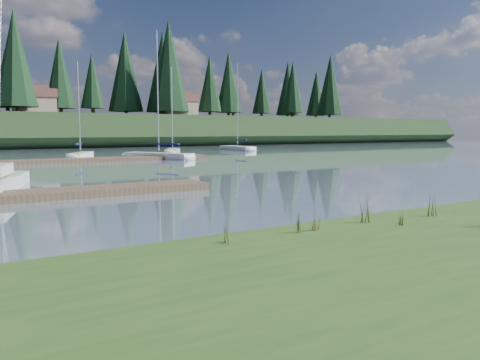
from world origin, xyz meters
TOP-DOWN VIEW (x-y plane):
  - ground at (0.00, 30.00)m, footprint 200.00×200.00m
  - bank at (0.00, -6.00)m, footprint 60.00×9.00m
  - dock_near at (-4.00, 9.00)m, footprint 16.00×2.00m
  - dock_far at (2.00, 30.00)m, footprint 26.00×2.20m
  - sailboat_bg_2 at (4.86, 35.33)m, footprint 3.80×5.77m
  - sailboat_bg_3 at (10.35, 31.11)m, footprint 5.17×7.84m
  - sailboat_bg_4 at (15.74, 38.80)m, footprint 4.20×6.33m
  - sailboat_bg_5 at (26.93, 43.63)m, footprint 1.97×8.12m
  - weed_0 at (0.82, -2.32)m, footprint 0.17×0.14m
  - weed_1 at (1.27, -2.36)m, footprint 0.17×0.14m
  - weed_2 at (2.92, -2.26)m, footprint 0.17×0.14m
  - weed_3 at (-1.06, -2.29)m, footprint 0.17×0.14m
  - weed_4 at (3.35, -2.98)m, footprint 0.17×0.14m
  - weed_5 at (5.06, -2.59)m, footprint 0.17×0.14m
  - mud_lip at (0.00, -1.60)m, footprint 60.00×0.50m
  - conifer_4 at (3.00, 66.00)m, footprint 6.16×6.16m
  - conifer_5 at (15.00, 70.00)m, footprint 3.96×3.96m
  - conifer_6 at (28.00, 68.00)m, footprint 7.04×7.04m
  - conifer_7 at (42.00, 71.00)m, footprint 5.28×5.28m
  - conifer_8 at (55.00, 67.00)m, footprint 4.62×4.62m
  - conifer_9 at (68.00, 70.00)m, footprint 5.94×5.94m
  - house_1 at (6.00, 71.00)m, footprint 6.30×5.30m
  - house_2 at (30.00, 69.00)m, footprint 6.30×5.30m

SIDE VIEW (x-z plane):
  - ground at x=0.00m, z-range 0.00..0.00m
  - mud_lip at x=0.00m, z-range 0.00..0.14m
  - dock_near at x=-4.00m, z-range 0.00..0.30m
  - dock_far at x=2.00m, z-range 0.00..0.30m
  - bank at x=0.00m, z-range 0.00..0.35m
  - sailboat_bg_5 at x=26.93m, z-range -5.43..6.07m
  - sailboat_bg_3 at x=10.35m, z-range -5.58..6.23m
  - sailboat_bg_4 at x=15.74m, z-range -4.55..5.20m
  - sailboat_bg_2 at x=4.86m, z-range -4.23..4.90m
  - weed_4 at x=3.35m, z-range 0.31..0.80m
  - weed_1 at x=1.27m, z-range 0.30..0.88m
  - weed_0 at x=0.82m, z-range 0.30..0.89m
  - weed_3 at x=-1.06m, z-range 0.30..0.90m
  - weed_5 at x=5.06m, z-range 0.30..0.97m
  - weed_2 at x=2.92m, z-range 0.29..1.05m
  - house_1 at x=6.00m, z-range 4.99..9.64m
  - house_2 at x=30.00m, z-range 4.99..9.64m
  - conifer_5 at x=15.00m, z-range 5.65..16.00m
  - conifer_8 at x=55.00m, z-range 5.62..17.40m
  - conifer_7 at x=42.00m, z-range 5.59..18.79m
  - conifer_9 at x=68.00m, z-range 5.55..20.18m
  - conifer_4 at x=3.00m, z-range 5.54..20.64m
  - conifer_6 at x=28.00m, z-range 5.49..22.49m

